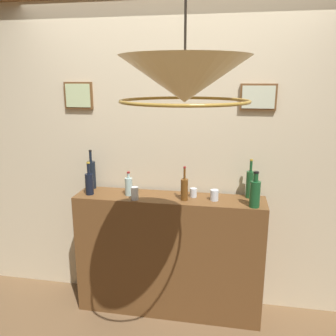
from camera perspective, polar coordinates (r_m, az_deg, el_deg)
panelled_rear_partition at (r=2.89m, az=1.01°, el=4.72°), size 3.63×0.15×2.72m
bar_shelf_unit at (r=2.97m, az=0.18°, el=-14.02°), size 1.51×0.32×1.01m
liquor_bottle_bourbon at (r=2.68m, az=2.70°, el=-3.42°), size 0.06×0.06×0.27m
liquor_bottle_vermouth at (r=2.80m, az=13.28°, el=-2.50°), size 0.06×0.06×0.31m
liquor_bottle_rye at (r=2.60m, az=14.06°, el=-3.98°), size 0.08×0.08×0.27m
liquor_bottle_amaro at (r=3.03m, az=-12.43°, el=-0.99°), size 0.07×0.07×0.33m
liquor_bottle_brandy at (r=2.81m, az=-6.45°, el=-2.97°), size 0.06×0.06×0.20m
liquor_bottle_mezcal at (r=2.87m, az=-12.77°, el=-2.39°), size 0.06×0.06×0.27m
glass_tumbler_rocks at (r=2.70m, az=7.60°, el=-4.42°), size 0.06×0.06×0.08m
glass_tumbler_highball at (r=2.70m, az=-5.47°, el=-4.17°), size 0.06×0.06×0.10m
glass_tumbler_shot at (r=2.77m, az=4.18°, el=-4.04°), size 0.06×0.06×0.07m
pendant_lamp at (r=1.72m, az=2.76°, el=14.09°), size 0.64×0.64×0.48m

